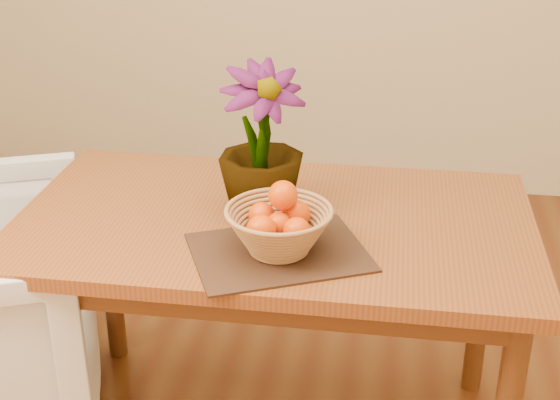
# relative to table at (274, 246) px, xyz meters

# --- Properties ---
(table) EXTENTS (1.40, 0.80, 0.75)m
(table) POSITION_rel_table_xyz_m (0.00, 0.00, 0.00)
(table) COLOR brown
(table) RESTS_ON floor
(placemat) EXTENTS (0.51, 0.46, 0.01)m
(placemat) POSITION_rel_table_xyz_m (0.04, -0.20, 0.09)
(placemat) COLOR #382014
(placemat) RESTS_ON table
(wicker_basket) EXTENTS (0.27, 0.27, 0.11)m
(wicker_basket) POSITION_rel_table_xyz_m (0.04, -0.20, 0.15)
(wicker_basket) COLOR #AD7748
(wicker_basket) RESTS_ON placemat
(orange_pile) EXTENTS (0.16, 0.17, 0.13)m
(orange_pile) POSITION_rel_table_xyz_m (0.04, -0.19, 0.19)
(orange_pile) COLOR red
(orange_pile) RESTS_ON wicker_basket
(potted_plant) EXTENTS (0.31, 0.31, 0.41)m
(potted_plant) POSITION_rel_table_xyz_m (-0.04, 0.03, 0.29)
(potted_plant) COLOR #1A4F16
(potted_plant) RESTS_ON table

